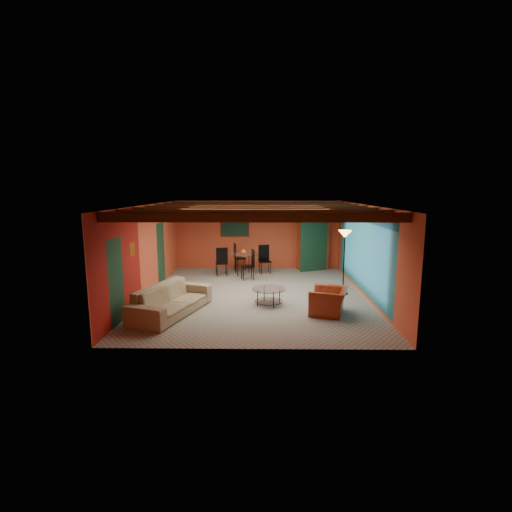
{
  "coord_description": "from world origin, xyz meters",
  "views": [
    {
      "loc": [
        0.16,
        -11.18,
        3.16
      ],
      "look_at": [
        0.0,
        0.2,
        1.15
      ],
      "focal_mm": 26.72,
      "sensor_mm": 36.0,
      "label": 1
    }
  ],
  "objects_px": {
    "armchair": "(329,301)",
    "vase": "(243,243)",
    "armoire": "(313,245)",
    "potted_plant": "(314,214)",
    "dining_table": "(243,260)",
    "sofa": "(172,300)",
    "coffee_table": "(269,296)",
    "floor_lamp": "(344,262)"
  },
  "relations": [
    {
      "from": "coffee_table",
      "to": "vase",
      "type": "distance_m",
      "value": 3.97
    },
    {
      "from": "armoire",
      "to": "potted_plant",
      "type": "bearing_deg",
      "value": 0.0
    },
    {
      "from": "armoire",
      "to": "dining_table",
      "type": "bearing_deg",
      "value": 177.67
    },
    {
      "from": "armchair",
      "to": "dining_table",
      "type": "bearing_deg",
      "value": -134.43
    },
    {
      "from": "armchair",
      "to": "potted_plant",
      "type": "distance_m",
      "value": 5.79
    },
    {
      "from": "sofa",
      "to": "potted_plant",
      "type": "bearing_deg",
      "value": -19.36
    },
    {
      "from": "sofa",
      "to": "coffee_table",
      "type": "relative_size",
      "value": 2.81
    },
    {
      "from": "armoire",
      "to": "floor_lamp",
      "type": "height_order",
      "value": "floor_lamp"
    },
    {
      "from": "floor_lamp",
      "to": "sofa",
      "type": "bearing_deg",
      "value": -157.63
    },
    {
      "from": "armchair",
      "to": "armoire",
      "type": "relative_size",
      "value": 0.52
    },
    {
      "from": "dining_table",
      "to": "vase",
      "type": "xyz_separation_m",
      "value": [
        0.0,
        0.0,
        0.64
      ]
    },
    {
      "from": "dining_table",
      "to": "armchair",
      "type": "bearing_deg",
      "value": -61.83
    },
    {
      "from": "armchair",
      "to": "potted_plant",
      "type": "height_order",
      "value": "potted_plant"
    },
    {
      "from": "sofa",
      "to": "vase",
      "type": "bearing_deg",
      "value": -1.01
    },
    {
      "from": "potted_plant",
      "to": "armchair",
      "type": "bearing_deg",
      "value": -93.21
    },
    {
      "from": "coffee_table",
      "to": "sofa",
      "type": "bearing_deg",
      "value": -161.9
    },
    {
      "from": "sofa",
      "to": "armoire",
      "type": "height_order",
      "value": "armoire"
    },
    {
      "from": "vase",
      "to": "dining_table",
      "type": "bearing_deg",
      "value": 180.0
    },
    {
      "from": "potted_plant",
      "to": "vase",
      "type": "distance_m",
      "value": 3.05
    },
    {
      "from": "dining_table",
      "to": "armoire",
      "type": "height_order",
      "value": "armoire"
    },
    {
      "from": "floor_lamp",
      "to": "potted_plant",
      "type": "distance_m",
      "value": 3.82
    },
    {
      "from": "armchair",
      "to": "coffee_table",
      "type": "distance_m",
      "value": 1.69
    },
    {
      "from": "sofa",
      "to": "armchair",
      "type": "distance_m",
      "value": 4.02
    },
    {
      "from": "dining_table",
      "to": "floor_lamp",
      "type": "bearing_deg",
      "value": -39.53
    },
    {
      "from": "coffee_table",
      "to": "armoire",
      "type": "height_order",
      "value": "armoire"
    },
    {
      "from": "armchair",
      "to": "potted_plant",
      "type": "bearing_deg",
      "value": -165.82
    },
    {
      "from": "floor_lamp",
      "to": "armoire",
      "type": "bearing_deg",
      "value": 97.14
    },
    {
      "from": "armoire",
      "to": "potted_plant",
      "type": "distance_m",
      "value": 1.23
    },
    {
      "from": "coffee_table",
      "to": "vase",
      "type": "relative_size",
      "value": 4.57
    },
    {
      "from": "dining_table",
      "to": "sofa",
      "type": "bearing_deg",
      "value": -109.54
    },
    {
      "from": "sofa",
      "to": "coffee_table",
      "type": "height_order",
      "value": "sofa"
    },
    {
      "from": "coffee_table",
      "to": "dining_table",
      "type": "relative_size",
      "value": 0.44
    },
    {
      "from": "armchair",
      "to": "armoire",
      "type": "distance_m",
      "value": 5.51
    },
    {
      "from": "armoire",
      "to": "potted_plant",
      "type": "xyz_separation_m",
      "value": [
        0.0,
        0.0,
        1.23
      ]
    },
    {
      "from": "armchair",
      "to": "vase",
      "type": "relative_size",
      "value": 5.03
    },
    {
      "from": "sofa",
      "to": "floor_lamp",
      "type": "relative_size",
      "value": 1.33
    },
    {
      "from": "dining_table",
      "to": "potted_plant",
      "type": "height_order",
      "value": "potted_plant"
    },
    {
      "from": "sofa",
      "to": "armoire",
      "type": "xyz_separation_m",
      "value": [
        4.32,
        5.56,
        0.6
      ]
    },
    {
      "from": "armchair",
      "to": "armoire",
      "type": "height_order",
      "value": "armoire"
    },
    {
      "from": "coffee_table",
      "to": "floor_lamp",
      "type": "distance_m",
      "value": 2.66
    },
    {
      "from": "floor_lamp",
      "to": "potted_plant",
      "type": "bearing_deg",
      "value": 97.14
    },
    {
      "from": "dining_table",
      "to": "vase",
      "type": "relative_size",
      "value": 10.33
    }
  ]
}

